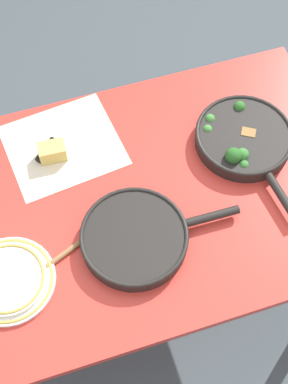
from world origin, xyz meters
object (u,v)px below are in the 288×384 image
Objects in this scene: skillet_broccoli at (244,139)px; skillet_eggs at (135,237)px; wooden_spoon at (75,246)px; dinner_plate_stack at (8,280)px; grater_knife at (53,142)px; cheese_block at (52,152)px.

skillet_eggs is at bearing -67.99° from skillet_broccoli.
dinner_plate_stack is (-0.19, -0.04, 0.01)m from wooden_spoon.
skillet_broccoli is at bearing 28.79° from skillet_eggs.
grater_knife is at bearing 62.23° from dinner_plate_stack.
dinner_plate_stack is (-0.35, -0.01, -0.01)m from skillet_eggs.
cheese_block reaches higher than dinner_plate_stack.
cheese_block reaches higher than wooden_spoon.
skillet_eggs is at bearing -114.94° from grater_knife.
grater_knife is (-0.54, 0.17, -0.02)m from skillet_broccoli.
wooden_spoon is 0.19m from dinner_plate_stack.
skillet_broccoli is at bearing -12.93° from cheese_block.
skillet_eggs reaches higher than grater_knife.
skillet_broccoli is at bearing -63.04° from grater_knife.
wooden_spoon is 0.35m from grater_knife.
cheese_block reaches higher than grater_knife.
skillet_eggs is 0.41m from grater_knife.
dinner_plate_stack reaches higher than grater_knife.
skillet_broccoli reaches higher than wooden_spoon.
cheese_block is at bearing -108.41° from skillet_broccoli.
cheese_block is (-0.55, 0.13, -0.00)m from skillet_broccoli.
cheese_block is at bearing 115.55° from skillet_eggs.
wooden_spoon is at bearing 170.00° from skillet_eggs.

